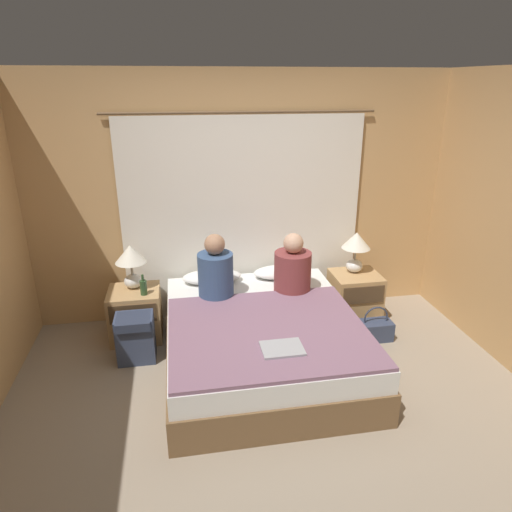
# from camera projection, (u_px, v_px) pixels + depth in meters

# --- Properties ---
(ground_plane) EXTENTS (16.00, 16.00, 0.00)m
(ground_plane) POSITION_uv_depth(u_px,v_px,m) (277.00, 411.00, 3.51)
(ground_plane) COLOR gray
(wall_back) EXTENTS (4.35, 0.06, 2.50)m
(wall_back) POSITION_uv_depth(u_px,v_px,m) (242.00, 199.00, 4.66)
(wall_back) COLOR tan
(wall_back) RESTS_ON ground_plane
(curtain_panel) EXTENTS (2.64, 0.02, 2.11)m
(curtain_panel) POSITION_uv_depth(u_px,v_px,m) (243.00, 219.00, 4.68)
(curtain_panel) COLOR white
(curtain_panel) RESTS_ON ground_plane
(bed) EXTENTS (1.65, 1.97, 0.47)m
(bed) POSITION_uv_depth(u_px,v_px,m) (262.00, 341.00, 4.02)
(bed) COLOR brown
(bed) RESTS_ON ground_plane
(nightstand_left) EXTENTS (0.49, 0.45, 0.50)m
(nightstand_left) POSITION_uv_depth(u_px,v_px,m) (136.00, 314.00, 4.45)
(nightstand_left) COLOR tan
(nightstand_left) RESTS_ON ground_plane
(nightstand_right) EXTENTS (0.49, 0.45, 0.50)m
(nightstand_right) POSITION_uv_depth(u_px,v_px,m) (355.00, 296.00, 4.81)
(nightstand_right) COLOR tan
(nightstand_right) RESTS_ON ground_plane
(lamp_left) EXTENTS (0.30, 0.30, 0.43)m
(lamp_left) POSITION_uv_depth(u_px,v_px,m) (131.00, 260.00, 4.32)
(lamp_left) COLOR silver
(lamp_left) RESTS_ON nightstand_left
(lamp_right) EXTENTS (0.30, 0.30, 0.43)m
(lamp_right) POSITION_uv_depth(u_px,v_px,m) (356.00, 246.00, 4.69)
(lamp_right) COLOR silver
(lamp_right) RESTS_ON nightstand_right
(pillow_left) EXTENTS (0.59, 0.29, 0.12)m
(pillow_left) POSITION_uv_depth(u_px,v_px,m) (212.00, 277.00, 4.58)
(pillow_left) COLOR white
(pillow_left) RESTS_ON bed
(pillow_right) EXTENTS (0.59, 0.29, 0.12)m
(pillow_right) POSITION_uv_depth(u_px,v_px,m) (282.00, 272.00, 4.70)
(pillow_right) COLOR white
(pillow_right) RESTS_ON bed
(blanket_on_bed) EXTENTS (1.59, 1.38, 0.03)m
(blanket_on_bed) POSITION_uv_depth(u_px,v_px,m) (268.00, 330.00, 3.68)
(blanket_on_bed) COLOR slate
(blanket_on_bed) RESTS_ON bed
(person_left_in_bed) EXTENTS (0.33, 0.33, 0.62)m
(person_left_in_bed) POSITION_uv_depth(u_px,v_px,m) (216.00, 272.00, 4.21)
(person_left_in_bed) COLOR #38517A
(person_left_in_bed) RESTS_ON bed
(person_right_in_bed) EXTENTS (0.35, 0.35, 0.58)m
(person_right_in_bed) POSITION_uv_depth(u_px,v_px,m) (293.00, 269.00, 4.33)
(person_right_in_bed) COLOR brown
(person_right_in_bed) RESTS_ON bed
(beer_bottle_on_left_stand) EXTENTS (0.07, 0.07, 0.20)m
(beer_bottle_on_left_stand) POSITION_uv_depth(u_px,v_px,m) (143.00, 287.00, 4.26)
(beer_bottle_on_left_stand) COLOR #2D4C28
(beer_bottle_on_left_stand) RESTS_ON nightstand_left
(laptop_on_bed) EXTENTS (0.31, 0.24, 0.02)m
(laptop_on_bed) POSITION_uv_depth(u_px,v_px,m) (282.00, 348.00, 3.39)
(laptop_on_bed) COLOR #9EA0A5
(laptop_on_bed) RESTS_ON blanket_on_bed
(backpack_on_floor) EXTENTS (0.33, 0.28, 0.44)m
(backpack_on_floor) POSITION_uv_depth(u_px,v_px,m) (135.00, 335.00, 4.08)
(backpack_on_floor) COLOR #333D56
(backpack_on_floor) RESTS_ON ground_plane
(handbag_on_floor) EXTENTS (0.33, 0.19, 0.35)m
(handbag_on_floor) POSITION_uv_depth(u_px,v_px,m) (375.00, 329.00, 4.45)
(handbag_on_floor) COLOR #333D56
(handbag_on_floor) RESTS_ON ground_plane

